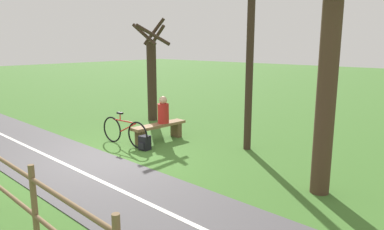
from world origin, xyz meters
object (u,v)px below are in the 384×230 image
tree_far_right (327,77)px  tree_by_path (249,66)px  person_seated (163,111)px  bicycle (124,132)px  backpack (145,143)px  tree_near_bench (152,74)px  bench (159,129)px

tree_far_right → tree_by_path: size_ratio=0.97×
person_seated → bicycle: person_seated is taller
backpack → tree_by_path: bearing=133.0°
backpack → tree_near_bench: tree_near_bench is taller
bicycle → backpack: bicycle is taller
person_seated → bicycle: bearing=-15.0°
backpack → tree_by_path: tree_by_path is taller
tree_by_path → backpack: bearing=-47.0°
bench → tree_by_path: size_ratio=0.37×
bicycle → tree_near_bench: 3.65m
person_seated → tree_far_right: (0.72, 5.04, 1.37)m
tree_far_right → person_seated: bearing=-98.1°
backpack → tree_near_bench: (-2.75, -2.68, 1.53)m
bicycle → backpack: size_ratio=4.65×
person_seated → tree_near_bench: tree_near_bench is taller
backpack → tree_near_bench: size_ratio=0.10×
backpack → tree_by_path: (-1.89, 2.03, 2.06)m
bench → tree_far_right: size_ratio=0.38×
bench → tree_by_path: (-0.99, 2.41, 1.90)m
bench → tree_near_bench: 3.24m
person_seated → tree_by_path: (-0.82, 2.40, 1.38)m
person_seated → backpack: size_ratio=2.05×
bench → person_seated: 0.54m
bench → backpack: bearing=26.8°
person_seated → tree_near_bench: size_ratio=0.21×
bicycle → tree_far_right: size_ratio=0.38×
bench → bicycle: bearing=-17.4°
bench → tree_near_bench: tree_near_bench is taller
tree_far_right → tree_by_path: tree_by_path is taller
bench → bicycle: 1.05m
person_seated → bicycle: 1.30m
person_seated → bicycle: size_ratio=0.44×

